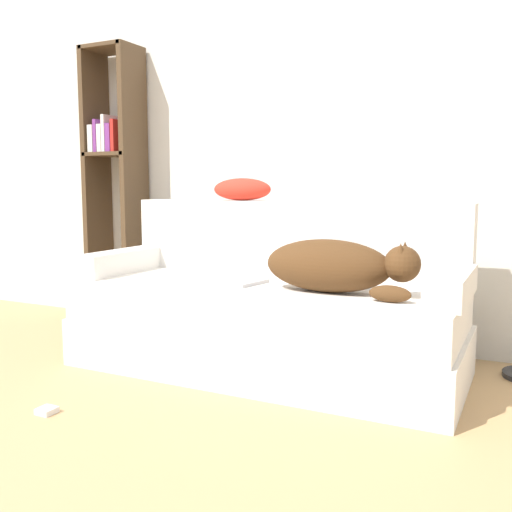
{
  "coord_description": "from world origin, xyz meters",
  "views": [
    {
      "loc": [
        1.41,
        -0.97,
        0.92
      ],
      "look_at": [
        0.22,
        1.46,
        0.59
      ],
      "focal_mm": 40.0,
      "sensor_mm": 36.0,
      "label": 1
    }
  ],
  "objects": [
    {
      "name": "wall_back",
      "position": [
        0.0,
        2.24,
        1.35
      ],
      "size": [
        7.73,
        0.06,
        2.7
      ],
      "color": "silver",
      "rests_on": "ground_plane"
    },
    {
      "name": "couch",
      "position": [
        0.22,
        1.55,
        0.22
      ],
      "size": [
        1.92,
        0.8,
        0.44
      ],
      "color": "silver",
      "rests_on": "ground_plane"
    },
    {
      "name": "couch_backrest",
      "position": [
        0.22,
        1.88,
        0.64
      ],
      "size": [
        1.88,
        0.15,
        0.4
      ],
      "color": "silver",
      "rests_on": "couch"
    },
    {
      "name": "couch_arm_left",
      "position": [
        -0.67,
        1.55,
        0.5
      ],
      "size": [
        0.15,
        0.61,
        0.12
      ],
      "color": "silver",
      "rests_on": "couch"
    },
    {
      "name": "couch_arm_right",
      "position": [
        1.11,
        1.55,
        0.5
      ],
      "size": [
        0.15,
        0.61,
        0.12
      ],
      "color": "silver",
      "rests_on": "couch"
    },
    {
      "name": "dog",
      "position": [
        0.61,
        1.48,
        0.56
      ],
      "size": [
        0.71,
        0.27,
        0.24
      ],
      "color": "#513319",
      "rests_on": "couch"
    },
    {
      "name": "laptop",
      "position": [
        0.05,
        1.52,
        0.45
      ],
      "size": [
        0.35,
        0.27,
        0.02
      ],
      "rotation": [
        0.0,
        0.0,
        -0.19
      ],
      "color": "silver",
      "rests_on": "couch"
    },
    {
      "name": "throw_pillow",
      "position": [
        -0.08,
        1.89,
        0.9
      ],
      "size": [
        0.35,
        0.14,
        0.13
      ],
      "color": "red",
      "rests_on": "couch_backrest"
    },
    {
      "name": "bookshelf",
      "position": [
        -1.13,
        2.06,
        1.01
      ],
      "size": [
        0.36,
        0.26,
        1.82
      ],
      "color": "#4C3823",
      "rests_on": "ground_plane"
    },
    {
      "name": "power_adapter",
      "position": [
        -0.33,
        0.65,
        0.01
      ],
      "size": [
        0.07,
        0.07,
        0.02
      ],
      "color": "silver",
      "rests_on": "ground_plane"
    }
  ]
}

